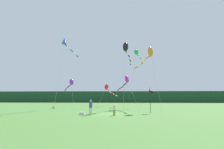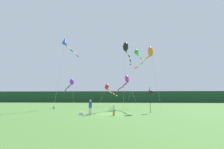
{
  "view_description": "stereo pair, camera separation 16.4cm",
  "coord_description": "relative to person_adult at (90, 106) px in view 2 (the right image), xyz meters",
  "views": [
    {
      "loc": [
        1.78,
        -22.45,
        2.14
      ],
      "look_at": [
        0.0,
        6.0,
        5.75
      ],
      "focal_mm": 28.18,
      "sensor_mm": 36.0,
      "label": 1
    },
    {
      "loc": [
        1.95,
        -22.44,
        2.14
      ],
      "look_at": [
        0.0,
        6.0,
        5.75
      ],
      "focal_mm": 28.18,
      "sensor_mm": 36.0,
      "label": 2
    }
  ],
  "objects": [
    {
      "name": "kite_green",
      "position": [
        6.81,
        14.32,
        10.0
      ],
      "size": [
        4.61,
        5.0,
        11.8
      ],
      "color": "#B2B2B2",
      "rests_on": "ground"
    },
    {
      "name": "kite_magenta",
      "position": [
        4.39,
        11.6,
        4.09
      ],
      "size": [
        3.63,
        10.31,
        6.25
      ],
      "color": "#B2B2B2",
      "rests_on": "ground"
    },
    {
      "name": "kite_black",
      "position": [
        4.47,
        10.05,
        9.81
      ],
      "size": [
        1.76,
        8.62,
        11.96
      ],
      "color": "#B2B2B2",
      "rests_on": "ground"
    },
    {
      "name": "person_child",
      "position": [
        2.83,
        -0.48,
        -0.31
      ],
      "size": [
        0.27,
        0.27,
        1.23
      ],
      "color": "olive",
      "rests_on": "ground"
    },
    {
      "name": "person_adult",
      "position": [
        0.0,
        0.0,
        0.0
      ],
      "size": [
        0.39,
        0.39,
        1.78
      ],
      "color": "silver",
      "rests_on": "ground"
    },
    {
      "name": "kite_blue",
      "position": [
        -6.0,
        8.14,
        10.46
      ],
      "size": [
        1.66,
        7.79,
        12.36
      ],
      "color": "#B2B2B2",
      "rests_on": "ground"
    },
    {
      "name": "ground_plane",
      "position": [
        2.08,
        1.42,
        -1.0
      ],
      "size": [
        120.0,
        120.0,
        0.0
      ],
      "primitive_type": "plane",
      "color": "#477533"
    },
    {
      "name": "kite_purple",
      "position": [
        -7.21,
        15.07,
        3.82
      ],
      "size": [
        5.16,
        8.28,
        5.89
      ],
      "color": "#B2B2B2",
      "rests_on": "ground"
    },
    {
      "name": "banner_flag_pole",
      "position": [
        7.82,
        2.9,
        1.73
      ],
      "size": [
        0.9,
        0.7,
        3.36
      ],
      "color": "black",
      "rests_on": "ground"
    },
    {
      "name": "distant_treeline",
      "position": [
        2.08,
        46.42,
        1.09
      ],
      "size": [
        108.0,
        3.68,
        4.18
      ],
      "primitive_type": "cube",
      "color": "#1E4228",
      "rests_on": "ground"
    },
    {
      "name": "cooler_box",
      "position": [
        -1.05,
        0.05,
        -0.84
      ],
      "size": [
        0.57,
        0.33,
        0.31
      ],
      "primitive_type": "cube",
      "color": "silver",
      "rests_on": "ground"
    },
    {
      "name": "kite_red",
      "position": [
        0.31,
        19.68,
        3.14
      ],
      "size": [
        3.76,
        10.63,
        5.23
      ],
      "color": "#B2B2B2",
      "rests_on": "ground"
    },
    {
      "name": "kite_orange",
      "position": [
        8.13,
        7.3,
        8.12
      ],
      "size": [
        3.41,
        7.68,
        10.26
      ],
      "color": "#B2B2B2",
      "rests_on": "ground"
    }
  ]
}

